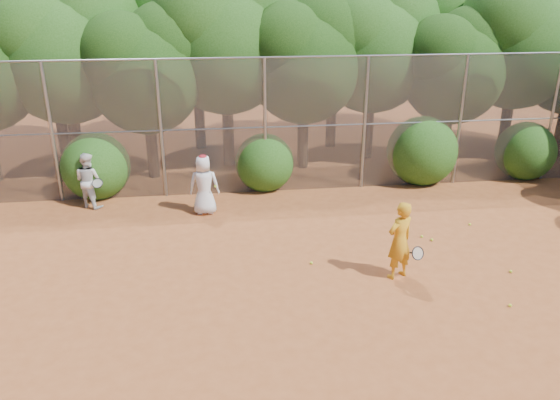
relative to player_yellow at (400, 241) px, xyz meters
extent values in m
plane|color=#9B4C23|center=(-1.30, -0.46, -0.87)|extent=(80.00, 80.00, 0.00)
cylinder|color=gray|center=(-8.30, 5.54, 1.13)|extent=(0.09, 0.09, 4.00)
cylinder|color=gray|center=(-5.30, 5.54, 1.13)|extent=(0.09, 0.09, 4.00)
cylinder|color=gray|center=(-2.30, 5.54, 1.13)|extent=(0.09, 0.09, 4.00)
cylinder|color=gray|center=(0.70, 5.54, 1.13)|extent=(0.09, 0.09, 4.00)
cylinder|color=gray|center=(3.70, 5.54, 1.13)|extent=(0.09, 0.09, 4.00)
cylinder|color=gray|center=(6.70, 5.54, 1.13)|extent=(0.09, 0.09, 4.00)
cylinder|color=gray|center=(-1.30, 5.54, 3.13)|extent=(20.00, 0.05, 0.05)
cylinder|color=gray|center=(-1.30, 5.54, 1.13)|extent=(20.00, 0.04, 0.04)
cube|color=slate|center=(-1.30, 5.54, 1.13)|extent=(20.00, 0.02, 4.00)
sphere|color=black|center=(-10.04, 7.92, 3.60)|extent=(3.05, 3.05, 3.05)
cylinder|color=black|center=(-8.30, 8.04, 0.39)|extent=(0.38, 0.38, 2.52)
sphere|color=#1E4A12|center=(-8.30, 8.04, 2.86)|extent=(4.03, 4.03, 4.03)
sphere|color=#1E4A12|center=(-7.50, 8.45, 3.86)|extent=(3.23, 3.23, 3.23)
sphere|color=#1E4A12|center=(-9.01, 7.74, 3.66)|extent=(3.02, 3.02, 3.02)
cylinder|color=black|center=(-5.80, 7.34, 0.21)|extent=(0.36, 0.36, 2.17)
sphere|color=black|center=(-5.80, 7.34, 2.34)|extent=(3.47, 3.47, 3.47)
sphere|color=black|center=(-5.11, 7.69, 3.21)|extent=(2.78, 2.78, 2.78)
sphere|color=black|center=(-6.41, 7.08, 3.03)|extent=(2.60, 2.60, 2.60)
cylinder|color=black|center=(-3.30, 8.34, 0.46)|extent=(0.39, 0.39, 2.66)
sphere|color=#1E4A12|center=(-3.30, 8.34, 3.06)|extent=(4.26, 4.26, 4.26)
sphere|color=#1E4A12|center=(-2.45, 8.77, 4.13)|extent=(3.40, 3.40, 3.40)
sphere|color=#1E4A12|center=(-4.05, 8.02, 3.91)|extent=(3.19, 3.19, 3.19)
cylinder|color=black|center=(-0.80, 7.74, 0.26)|extent=(0.37, 0.37, 2.27)
sphere|color=black|center=(-0.80, 7.74, 2.49)|extent=(3.64, 3.64, 3.64)
sphere|color=black|center=(-0.07, 8.11, 3.40)|extent=(2.91, 2.91, 2.91)
sphere|color=black|center=(-1.44, 7.47, 3.22)|extent=(2.73, 2.73, 2.73)
cylinder|color=black|center=(1.70, 8.54, 0.35)|extent=(0.38, 0.38, 2.45)
sphere|color=#1E4A12|center=(1.70, 8.54, 2.75)|extent=(3.92, 3.92, 3.92)
sphere|color=#1E4A12|center=(2.48, 8.94, 3.73)|extent=(3.14, 3.14, 3.14)
sphere|color=#1E4A12|center=(1.01, 8.25, 3.54)|extent=(2.94, 2.94, 2.94)
cylinder|color=black|center=(4.20, 7.54, 0.18)|extent=(0.36, 0.36, 2.10)
sphere|color=black|center=(4.20, 7.54, 2.23)|extent=(3.36, 3.36, 3.36)
sphere|color=black|center=(4.87, 7.88, 3.07)|extent=(2.69, 2.69, 2.69)
sphere|color=black|center=(3.61, 7.29, 2.91)|extent=(2.52, 2.52, 2.52)
cylinder|color=black|center=(6.70, 8.14, 0.42)|extent=(0.39, 0.39, 2.59)
sphere|color=#1E4A12|center=(6.70, 8.14, 2.96)|extent=(4.14, 4.14, 4.14)
sphere|color=#1E4A12|center=(7.53, 8.56, 4.00)|extent=(3.32, 3.32, 3.32)
sphere|color=#1E4A12|center=(5.97, 7.83, 3.79)|extent=(3.11, 3.11, 3.11)
cylinder|color=black|center=(-9.30, 10.34, 0.44)|extent=(0.39, 0.39, 2.62)
sphere|color=#1E4A12|center=(-9.30, 10.34, 3.01)|extent=(4.20, 4.20, 4.20)
sphere|color=#1E4A12|center=(-8.46, 10.76, 4.06)|extent=(3.36, 3.36, 3.36)
sphere|color=#1E4A12|center=(-10.04, 10.03, 3.85)|extent=(3.15, 3.15, 3.15)
cylinder|color=black|center=(-4.30, 10.54, 0.53)|extent=(0.40, 0.40, 2.80)
sphere|color=#1E4A12|center=(-4.30, 10.54, 3.27)|extent=(4.48, 4.48, 4.48)
sphere|color=#1E4A12|center=(-3.41, 10.99, 4.39)|extent=(3.58, 3.58, 3.58)
sphere|color=#1E4A12|center=(-5.09, 10.21, 4.17)|extent=(3.36, 3.36, 3.36)
cylinder|color=black|center=(0.70, 10.14, 0.39)|extent=(0.38, 0.38, 2.52)
sphere|color=#1E4A12|center=(0.70, 10.14, 2.86)|extent=(4.03, 4.03, 4.03)
sphere|color=#1E4A12|center=(1.50, 10.55, 3.86)|extent=(3.23, 3.23, 3.23)
sphere|color=#1E4A12|center=(-0.01, 9.84, 3.66)|extent=(3.02, 3.02, 3.02)
cylinder|color=black|center=(5.20, 10.74, 0.49)|extent=(0.40, 0.40, 2.73)
sphere|color=#1E4A12|center=(5.20, 10.74, 3.17)|extent=(4.37, 4.37, 4.37)
sphere|color=#1E4A12|center=(6.07, 11.18, 4.26)|extent=(3.49, 3.49, 3.49)
sphere|color=#1E4A12|center=(4.43, 10.42, 4.04)|extent=(3.28, 3.28, 3.28)
sphere|color=#1E4A12|center=(-7.30, 5.84, 0.13)|extent=(2.00, 2.00, 2.00)
sphere|color=#1E4A12|center=(-2.30, 5.84, 0.03)|extent=(1.80, 1.80, 1.80)
sphere|color=#1E4A12|center=(2.70, 5.84, 0.23)|extent=(2.20, 2.20, 2.20)
sphere|color=#1E4A12|center=(6.20, 5.84, 0.08)|extent=(1.90, 1.90, 1.90)
imported|color=orange|center=(0.00, 0.00, 0.00)|extent=(0.75, 0.64, 1.75)
torus|color=black|center=(0.35, -0.20, -0.22)|extent=(0.33, 0.22, 0.29)
cylinder|color=black|center=(0.29, 0.00, -0.31)|extent=(0.11, 0.27, 0.14)
imported|color=white|center=(-4.13, 4.06, -0.04)|extent=(0.84, 0.57, 1.66)
ellipsoid|color=#A3171E|center=(-4.13, 4.06, 0.75)|extent=(0.22, 0.22, 0.13)
sphere|color=#C7EB2A|center=(-3.83, 3.86, -0.02)|extent=(0.07, 0.07, 0.07)
imported|color=silver|center=(-7.36, 4.94, -0.08)|extent=(0.97, 0.92, 1.59)
torus|color=black|center=(-7.06, 4.64, -0.07)|extent=(0.31, 0.23, 0.25)
cylinder|color=black|center=(-7.05, 4.81, -0.22)|extent=(0.04, 0.23, 0.21)
sphere|color=#C7EB2A|center=(1.25, 1.79, -0.84)|extent=(0.07, 0.07, 0.07)
sphere|color=#C7EB2A|center=(1.43, 1.58, -0.84)|extent=(0.07, 0.07, 0.07)
sphere|color=#C7EB2A|center=(1.84, -1.43, -0.84)|extent=(0.07, 0.07, 0.07)
sphere|color=#C7EB2A|center=(2.55, -0.16, -0.84)|extent=(0.07, 0.07, 0.07)
sphere|color=#C7EB2A|center=(-1.74, 0.78, -0.84)|extent=(0.07, 0.07, 0.07)
sphere|color=#C7EB2A|center=(2.78, 2.34, -0.84)|extent=(0.07, 0.07, 0.07)
camera|label=1|loc=(-3.82, -10.00, 5.12)|focal=35.00mm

